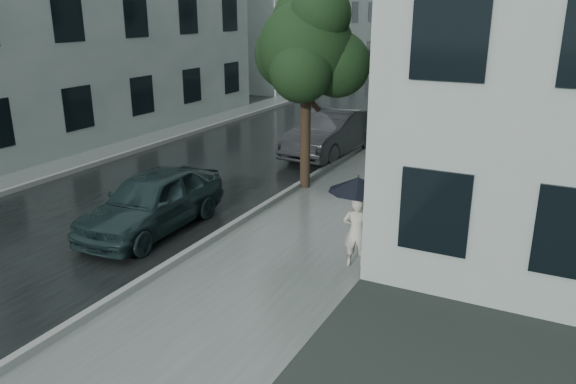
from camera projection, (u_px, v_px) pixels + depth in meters
The scene contains 14 objects.
ground at pixel (230, 290), 10.39m from camera, with size 120.00×120.00×0.00m, color black.
sidewalk at pixel (414, 151), 20.43m from camera, with size 3.50×60.00×0.01m, color slate.
kerb_near at pixel (367, 143), 21.20m from camera, with size 0.15×60.00×0.15m, color slate.
asphalt_road at pixel (284, 136), 22.73m from camera, with size 6.85×60.00×0.00m, color black.
kerb_far at pixel (213, 126), 24.21m from camera, with size 0.15×60.00×0.15m, color slate.
sidewalk_far at pixel (195, 126), 24.64m from camera, with size 1.70×60.00×0.01m, color #4C5451.
building_far_a at pixel (36, 13), 21.60m from camera, with size 7.02×20.00×9.50m.
building_far_b at pixel (292, 21), 40.45m from camera, with size 7.02×18.00×8.00m.
pedestrian at pixel (356, 232), 11.12m from camera, with size 0.53×0.35×1.46m, color #BAB3A3.
umbrella at pixel (358, 184), 10.78m from camera, with size 1.44×1.44×0.99m.
street_tree at pixel (308, 47), 15.18m from camera, with size 3.38×3.07×5.59m.
lamp_post at pixel (391, 66), 20.30m from camera, with size 0.84×0.37×5.14m.
car_near at pixel (152, 201), 12.97m from camera, with size 1.66×4.13×1.41m, color #182729.
car_far at pixel (331, 133), 19.69m from camera, with size 1.64×4.71×1.55m, color #232528.
Camera 1 is at (5.18, -7.80, 4.98)m, focal length 35.00 mm.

